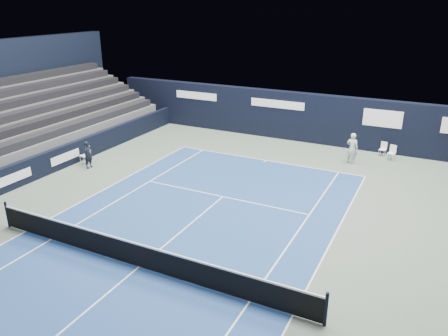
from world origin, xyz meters
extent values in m
plane|color=#526257|center=(0.00, 2.00, 0.00)|extent=(48.00, 48.00, 0.00)
cube|color=navy|center=(0.00, 0.00, 0.00)|extent=(10.97, 23.77, 0.01)
cube|color=white|center=(5.78, 15.69, 0.38)|extent=(0.43, 0.42, 0.03)
cube|color=white|center=(5.82, 15.85, 0.61)|extent=(0.36, 0.10, 0.43)
cylinder|color=white|center=(5.96, 15.80, 0.19)|extent=(0.02, 0.02, 0.38)
cylinder|color=white|center=(5.66, 15.87, 0.19)|extent=(0.02, 0.02, 0.38)
cylinder|color=white|center=(5.90, 15.51, 0.19)|extent=(0.02, 0.02, 0.38)
cylinder|color=white|center=(5.60, 15.58, 0.19)|extent=(0.02, 0.02, 0.38)
cube|color=white|center=(5.82, 15.87, 0.68)|extent=(0.30, 0.13, 0.28)
cube|color=white|center=(6.33, 15.14, 0.40)|extent=(0.46, 0.45, 0.04)
cube|color=white|center=(6.38, 15.31, 0.64)|extent=(0.38, 0.13, 0.46)
cylinder|color=white|center=(6.53, 15.25, 0.20)|extent=(0.02, 0.02, 0.40)
cylinder|color=white|center=(6.21, 15.34, 0.20)|extent=(0.02, 0.02, 0.40)
cylinder|color=white|center=(6.45, 14.95, 0.20)|extent=(0.02, 0.02, 0.40)
cylinder|color=white|center=(6.13, 15.04, 0.20)|extent=(0.02, 0.02, 0.40)
cube|color=white|center=(-8.79, 6.88, 0.49)|extent=(0.58, 0.56, 0.04)
cube|color=white|center=(-8.73, 7.09, 0.79)|extent=(0.46, 0.16, 0.56)
cylinder|color=white|center=(-8.54, 7.01, 0.25)|extent=(0.03, 0.03, 0.49)
cylinder|color=white|center=(-8.93, 7.12, 0.25)|extent=(0.03, 0.03, 0.49)
cylinder|color=white|center=(-8.65, 6.64, 0.25)|extent=(0.03, 0.03, 0.49)
cylinder|color=white|center=(-9.04, 6.75, 0.25)|extent=(0.03, 0.03, 0.49)
imported|color=black|center=(-8.19, 6.53, 0.75)|extent=(0.38, 0.56, 1.50)
cube|color=white|center=(0.00, 11.88, 0.01)|extent=(10.97, 0.06, 0.00)
cube|color=white|center=(5.49, 0.00, 0.01)|extent=(0.06, 23.77, 0.00)
cube|color=white|center=(-5.49, 0.00, 0.01)|extent=(0.06, 23.77, 0.00)
cube|color=white|center=(4.12, 0.00, 0.01)|extent=(0.06, 23.77, 0.00)
cube|color=white|center=(-4.12, 0.00, 0.01)|extent=(0.06, 23.77, 0.00)
cube|color=white|center=(0.00, 6.40, 0.01)|extent=(8.23, 0.06, 0.00)
cube|color=white|center=(0.00, 0.00, 0.01)|extent=(0.06, 12.80, 0.00)
cube|color=white|center=(0.00, 11.73, 0.01)|extent=(0.06, 0.30, 0.00)
cylinder|color=black|center=(6.40, 0.00, 0.55)|extent=(0.10, 0.10, 1.10)
cylinder|color=black|center=(-6.40, 0.00, 0.55)|extent=(0.10, 0.10, 1.10)
cube|color=black|center=(0.00, 0.00, 0.46)|extent=(12.80, 0.03, 0.86)
cube|color=white|center=(0.00, 0.00, 0.91)|extent=(12.80, 0.05, 0.06)
cube|color=black|center=(0.00, 16.50, 1.55)|extent=(26.00, 0.60, 3.10)
cube|color=silver|center=(-7.00, 16.18, 2.30)|extent=(3.20, 0.02, 0.50)
cube|color=silver|center=(-1.00, 16.18, 2.30)|extent=(3.60, 0.02, 0.50)
cube|color=silver|center=(5.50, 16.18, 2.10)|extent=(2.20, 0.02, 1.00)
cube|color=black|center=(-9.50, 6.00, 0.60)|extent=(0.30, 22.00, 1.20)
cube|color=silver|center=(-9.33, 2.50, 0.60)|extent=(0.02, 2.40, 0.45)
cube|color=silver|center=(-9.33, 6.00, 0.60)|extent=(0.02, 2.00, 0.45)
cube|color=#535356|center=(-10.10, 7.00, 0.82)|extent=(0.90, 16.00, 1.65)
cube|color=#49494C|center=(-11.00, 7.00, 1.05)|extent=(0.90, 16.00, 2.10)
cube|color=#48484A|center=(-11.90, 7.00, 1.27)|extent=(0.90, 16.00, 2.55)
cube|color=#4A4A4C|center=(-12.80, 7.00, 1.50)|extent=(0.90, 16.00, 3.00)
cube|color=#464648|center=(-13.70, 7.00, 1.73)|extent=(0.90, 16.00, 3.45)
cube|color=#4B4B4E|center=(-14.60, 7.00, 1.95)|extent=(0.90, 16.00, 3.90)
cube|color=black|center=(-10.10, 7.00, 1.85)|extent=(0.63, 15.20, 0.40)
cube|color=black|center=(-11.00, 7.00, 2.30)|extent=(0.63, 15.20, 0.40)
cube|color=black|center=(-11.90, 7.00, 2.75)|extent=(0.63, 15.20, 0.40)
cube|color=black|center=(-12.80, 7.00, 3.20)|extent=(0.63, 15.20, 0.40)
cube|color=black|center=(-13.70, 7.00, 3.65)|extent=(0.63, 15.20, 0.40)
cube|color=black|center=(-14.60, 7.00, 4.10)|extent=(0.63, 15.20, 0.40)
imported|color=silver|center=(4.38, 13.66, 0.87)|extent=(0.66, 0.46, 1.74)
cylinder|color=black|center=(4.23, 13.36, 1.05)|extent=(0.03, 0.29, 0.13)
torus|color=black|center=(4.23, 13.11, 1.15)|extent=(0.30, 0.13, 0.29)
camera|label=1|loc=(8.27, -10.05, 8.51)|focal=35.00mm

